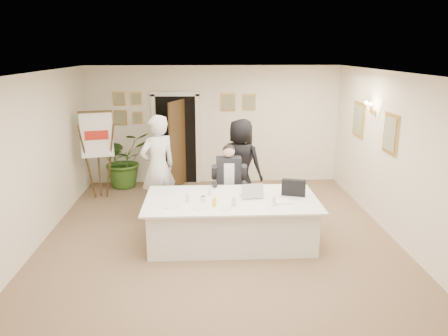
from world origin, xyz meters
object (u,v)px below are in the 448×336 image
laptop (252,189)px  laptop_bag (294,188)px  conference_table (231,220)px  flip_chart (98,160)px  standing_woman (241,164)px  steel_jug (203,199)px  standing_man (158,167)px  potted_palm (124,159)px  seated_man (229,182)px  paper_stack (281,202)px  oj_glass (214,202)px

laptop → laptop_bag: size_ratio=0.96×
conference_table → flip_chart: bearing=138.7°
laptop_bag → conference_table: bearing=-157.1°
standing_woman → steel_jug: standing_woman is taller
conference_table → standing_man: 1.89m
steel_jug → flip_chart: bearing=131.3°
potted_palm → laptop: bearing=-49.8°
seated_man → standing_man: standing_man is taller
flip_chart → potted_palm: 0.99m
paper_stack → standing_woman: bearing=103.8°
standing_woman → paper_stack: bearing=134.8°
laptop_bag → oj_glass: (-1.35, -0.46, -0.07)m
potted_palm → standing_man: bearing=-63.6°
steel_jug → laptop: bearing=18.2°
flip_chart → oj_glass: bearing=-48.4°
flip_chart → paper_stack: size_ratio=6.04×
laptop → laptop_bag: 0.71m
standing_woman → oj_glass: size_ratio=14.09×
laptop_bag → paper_stack: (-0.27, -0.33, -0.12)m
conference_table → paper_stack: paper_stack is taller
conference_table → laptop: (0.35, 0.09, 0.52)m
steel_jug → standing_woman: bearing=68.0°
standing_man → oj_glass: bearing=88.8°
oj_glass → seated_man: bearing=77.2°
flip_chart → paper_stack: 4.34m
steel_jug → seated_man: bearing=68.0°
conference_table → standing_man: bearing=137.1°
seated_man → laptop_bag: 1.40m
laptop_bag → steel_jug: bearing=-152.5°
conference_table → steel_jug: 0.66m
flip_chart → steel_jug: bearing=-48.7°
flip_chart → laptop_bag: (3.75, -2.26, 0.04)m
seated_man → standing_man: bearing=171.1°
paper_stack → conference_table: bearing=164.0°
laptop → paper_stack: size_ratio=1.21×
seated_man → steel_jug: bearing=-112.7°
potted_palm → oj_glass: (2.03, -3.60, 0.19)m
standing_woman → laptop: 1.64m
seated_man → flip_chart: flip_chart is taller
flip_chart → oj_glass: (2.41, -2.72, -0.03)m
laptop_bag → oj_glass: laptop_bag is taller
potted_palm → seated_man: bearing=-43.5°
standing_woman → oj_glass: 2.16m
flip_chart → paper_stack: bearing=-36.7°
flip_chart → paper_stack: (3.48, -2.59, -0.08)m
potted_palm → steel_jug: 3.91m
laptop → laptop_bag: bearing=-7.0°
seated_man → flip_chart: (-2.72, 1.34, 0.14)m
conference_table → laptop: laptop is taller
potted_palm → laptop: 4.15m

